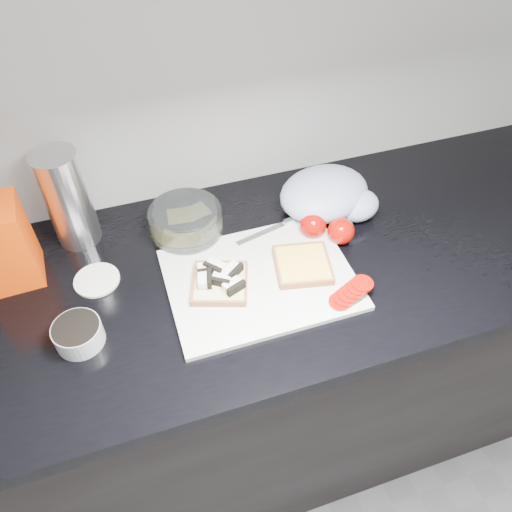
{
  "coord_description": "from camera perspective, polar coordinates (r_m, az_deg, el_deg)",
  "views": [
    {
      "loc": [
        -0.1,
        0.48,
        1.73
      ],
      "look_at": [
        0.13,
        1.18,
        0.95
      ],
      "focal_mm": 35.0,
      "sensor_mm": 36.0,
      "label": 1
    }
  ],
  "objects": [
    {
      "name": "grocery_bag",
      "position": [
        1.24,
        8.32,
        6.91
      ],
      "size": [
        0.26,
        0.23,
        0.1
      ],
      "rotation": [
        0.0,
        0.0,
        0.21
      ],
      "color": "#A1AAC6",
      "rests_on": "countertop"
    },
    {
      "name": "base_cabinet",
      "position": [
        1.49,
        -5.35,
        -14.41
      ],
      "size": [
        3.5,
        0.6,
        0.86
      ],
      "primitive_type": "cube",
      "color": "black",
      "rests_on": "ground"
    },
    {
      "name": "bread_left",
      "position": [
        1.07,
        -4.17,
        -2.89
      ],
      "size": [
        0.15,
        0.15,
        0.04
      ],
      "rotation": [
        0.0,
        0.0,
        -0.33
      ],
      "color": "beige",
      "rests_on": "cutting_board"
    },
    {
      "name": "tub_lid",
      "position": [
        1.15,
        -17.73,
        -2.63
      ],
      "size": [
        0.11,
        0.11,
        0.01
      ],
      "primitive_type": "cylinder",
      "rotation": [
        0.0,
        0.0,
        0.14
      ],
      "color": "white",
      "rests_on": "countertop"
    },
    {
      "name": "tomato_slices",
      "position": [
        1.06,
        10.81,
        -4.14
      ],
      "size": [
        0.12,
        0.08,
        0.02
      ],
      "rotation": [
        0.0,
        0.0,
        -0.17
      ],
      "color": "#9C0903",
      "rests_on": "cutting_board"
    },
    {
      "name": "bread_right",
      "position": [
        1.1,
        5.36,
        -1.0
      ],
      "size": [
        0.15,
        0.15,
        0.02
      ],
      "rotation": [
        0.0,
        0.0,
        -0.2
      ],
      "color": "beige",
      "rests_on": "cutting_board"
    },
    {
      "name": "cutting_board",
      "position": [
        1.09,
        0.49,
        -2.68
      ],
      "size": [
        0.4,
        0.3,
        0.01
      ],
      "primitive_type": "cube",
      "color": "silver",
      "rests_on": "countertop"
    },
    {
      "name": "knife",
      "position": [
        1.2,
        2.8,
        3.58
      ],
      "size": [
        0.19,
        0.06,
        0.01
      ],
      "rotation": [
        0.0,
        0.0,
        0.23
      ],
      "color": "#B2B2B6",
      "rests_on": "cutting_board"
    },
    {
      "name": "whole_tomatoes",
      "position": [
        1.18,
        8.1,
        3.17
      ],
      "size": [
        0.12,
        0.1,
        0.06
      ],
      "rotation": [
        0.0,
        0.0,
        -0.31
      ],
      "color": "#9C0903",
      "rests_on": "countertop"
    },
    {
      "name": "seed_tub",
      "position": [
        1.04,
        -19.68,
        -8.31
      ],
      "size": [
        0.09,
        0.09,
        0.05
      ],
      "color": "#9EA3A3",
      "rests_on": "countertop"
    },
    {
      "name": "glass_bowl",
      "position": [
        1.18,
        -7.99,
        3.81
      ],
      "size": [
        0.17,
        0.17,
        0.07
      ],
      "rotation": [
        0.0,
        0.0,
        -0.1
      ],
      "color": "silver",
      "rests_on": "countertop"
    },
    {
      "name": "countertop",
      "position": [
        1.12,
        -6.91,
        -3.26
      ],
      "size": [
        3.5,
        0.64,
        0.04
      ],
      "primitive_type": "cube",
      "color": "black",
      "rests_on": "base_cabinet"
    },
    {
      "name": "steel_canister",
      "position": [
        1.18,
        -20.73,
        6.11
      ],
      "size": [
        0.1,
        0.1,
        0.24
      ],
      "primitive_type": "cylinder",
      "color": "silver",
      "rests_on": "countertop"
    },
    {
      "name": "bread_bag",
      "position": [
        1.16,
        -27.23,
        1.11
      ],
      "size": [
        0.13,
        0.12,
        0.19
      ],
      "primitive_type": "cube",
      "rotation": [
        0.0,
        0.0,
        0.05
      ],
      "color": "#F24304",
      "rests_on": "countertop"
    }
  ]
}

